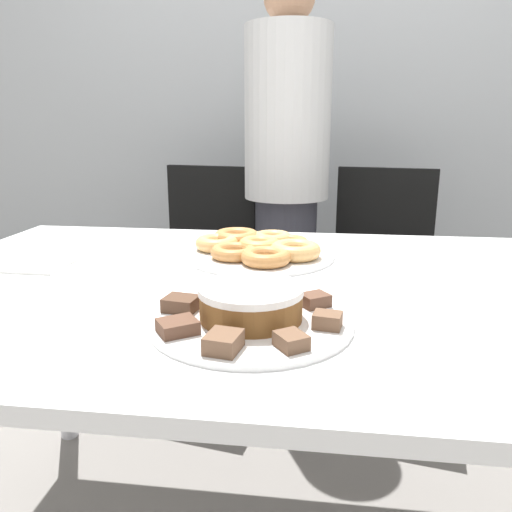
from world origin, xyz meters
TOP-DOWN VIEW (x-y plane):
  - wall_back at (0.00, 1.62)m, footprint 8.00×0.05m
  - table at (0.00, 0.00)m, footprint 1.74×1.04m
  - person_standing at (-0.08, 0.96)m, footprint 0.33×0.33m
  - office_chair_left at (-0.43, 0.93)m, footprint 0.51×0.51m
  - office_chair_right at (0.30, 0.93)m, footprint 0.51×0.51m
  - plate_cake at (-0.05, -0.23)m, footprint 0.34×0.34m
  - plate_donuts at (-0.09, 0.21)m, footprint 0.38×0.38m
  - frosted_cake at (-0.05, -0.23)m, footprint 0.18×0.18m
  - lamington_0 at (-0.16, -0.31)m, footprint 0.08×0.07m
  - lamington_1 at (-0.08, -0.36)m, footprint 0.06×0.06m
  - lamington_2 at (0.02, -0.34)m, footprint 0.06×0.06m
  - lamington_3 at (0.07, -0.25)m, footprint 0.05×0.05m
  - lamington_4 at (0.05, -0.16)m, footprint 0.06×0.06m
  - lamington_5 at (-0.03, -0.10)m, footprint 0.05×0.06m
  - lamington_6 at (-0.13, -0.13)m, footprint 0.08×0.08m
  - lamington_7 at (-0.18, -0.21)m, footprint 0.06×0.06m
  - donut_0 at (-0.09, 0.21)m, footprint 0.11×0.11m
  - donut_1 at (-0.00, 0.17)m, footprint 0.13×0.13m
  - donut_2 at (-0.02, 0.25)m, footprint 0.11×0.11m
  - donut_3 at (-0.07, 0.30)m, footprint 0.11×0.11m
  - donut_4 at (-0.17, 0.30)m, footprint 0.13×0.13m
  - donut_5 at (-0.21, 0.23)m, footprint 0.11×0.11m
  - donut_6 at (-0.15, 0.15)m, footprint 0.11×0.11m
  - donut_7 at (-0.07, 0.11)m, footprint 0.12×0.12m
  - napkin at (-0.61, 0.05)m, footprint 0.16×0.13m

SIDE VIEW (x-z plane):
  - office_chair_left at x=-0.43m, z-range -0.02..0.90m
  - office_chair_right at x=0.30m, z-range -0.02..0.90m
  - table at x=0.00m, z-range 0.30..1.06m
  - napkin at x=-0.61m, z-range 0.76..0.76m
  - plate_cake at x=-0.05m, z-range 0.76..0.77m
  - plate_donuts at x=-0.09m, z-range 0.76..0.77m
  - lamington_0 at x=-0.16m, z-range 0.77..0.79m
  - lamington_6 at x=-0.13m, z-range 0.77..0.79m
  - lamington_2 at x=0.02m, z-range 0.77..0.79m
  - lamington_4 at x=0.05m, z-range 0.77..0.79m
  - lamington_7 at x=-0.18m, z-range 0.77..0.79m
  - lamington_3 at x=0.07m, z-range 0.77..0.79m
  - lamington_1 at x=-0.08m, z-range 0.77..0.79m
  - lamington_5 at x=-0.03m, z-range 0.77..0.79m
  - donut_6 at x=-0.15m, z-range 0.77..0.80m
  - donut_7 at x=-0.07m, z-range 0.77..0.80m
  - donut_2 at x=-0.02m, z-range 0.77..0.80m
  - donut_3 at x=-0.07m, z-range 0.77..0.80m
  - donut_5 at x=-0.21m, z-range 0.77..0.80m
  - donut_0 at x=-0.09m, z-range 0.77..0.80m
  - donut_1 at x=0.00m, z-range 0.77..0.80m
  - donut_4 at x=-0.17m, z-range 0.77..0.81m
  - frosted_cake at x=-0.05m, z-range 0.77..0.82m
  - person_standing at x=-0.08m, z-range 0.05..1.67m
  - wall_back at x=0.00m, z-range 0.00..2.60m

